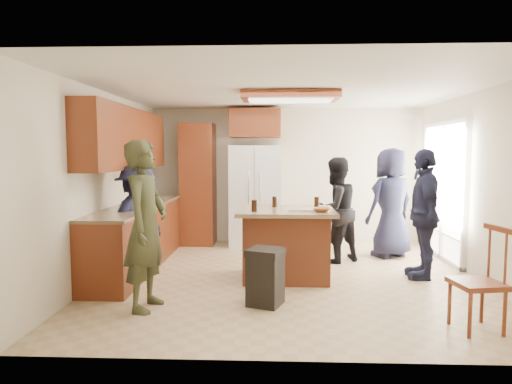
{
  "coord_description": "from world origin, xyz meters",
  "views": [
    {
      "loc": [
        -0.2,
        -6.06,
        1.69
      ],
      "look_at": [
        -0.45,
        0.05,
        1.15
      ],
      "focal_mm": 32.0,
      "sensor_mm": 36.0,
      "label": 1
    }
  ],
  "objects_px": {
    "kitchen_island": "(286,243)",
    "person_counter": "(138,222)",
    "person_side_right": "(423,214)",
    "person_front_left": "(146,225)",
    "person_behind_left": "(335,210)",
    "person_behind_right": "(391,203)",
    "trash_bin": "(265,276)",
    "spindle_chair": "(479,283)",
    "refrigerator": "(255,196)"
  },
  "relations": [
    {
      "from": "kitchen_island",
      "to": "person_counter",
      "type": "bearing_deg",
      "value": -177.56
    },
    {
      "from": "person_side_right",
      "to": "person_front_left",
      "type": "bearing_deg",
      "value": -60.75
    },
    {
      "from": "person_behind_left",
      "to": "person_side_right",
      "type": "relative_size",
      "value": 0.93
    },
    {
      "from": "person_counter",
      "to": "person_behind_right",
      "type": "bearing_deg",
      "value": -53.08
    },
    {
      "from": "person_behind_left",
      "to": "person_counter",
      "type": "distance_m",
      "value": 2.93
    },
    {
      "from": "person_behind_right",
      "to": "trash_bin",
      "type": "bearing_deg",
      "value": 20.21
    },
    {
      "from": "person_counter",
      "to": "spindle_chair",
      "type": "height_order",
      "value": "person_counter"
    },
    {
      "from": "refrigerator",
      "to": "kitchen_island",
      "type": "height_order",
      "value": "refrigerator"
    },
    {
      "from": "person_side_right",
      "to": "person_behind_right",
      "type": "bearing_deg",
      "value": -167.21
    },
    {
      "from": "person_behind_left",
      "to": "person_counter",
      "type": "relative_size",
      "value": 1.05
    },
    {
      "from": "person_side_right",
      "to": "kitchen_island",
      "type": "height_order",
      "value": "person_side_right"
    },
    {
      "from": "person_side_right",
      "to": "kitchen_island",
      "type": "bearing_deg",
      "value": -79.57
    },
    {
      "from": "spindle_chair",
      "to": "person_side_right",
      "type": "bearing_deg",
      "value": 88.3
    },
    {
      "from": "person_behind_left",
      "to": "person_side_right",
      "type": "height_order",
      "value": "person_side_right"
    },
    {
      "from": "person_counter",
      "to": "spindle_chair",
      "type": "xyz_separation_m",
      "value": [
        3.75,
        -1.64,
        -0.31
      ]
    },
    {
      "from": "person_behind_left",
      "to": "kitchen_island",
      "type": "bearing_deg",
      "value": 16.8
    },
    {
      "from": "person_behind_right",
      "to": "spindle_chair",
      "type": "relative_size",
      "value": 1.76
    },
    {
      "from": "trash_bin",
      "to": "kitchen_island",
      "type": "bearing_deg",
      "value": 77.23
    },
    {
      "from": "person_behind_right",
      "to": "person_counter",
      "type": "distance_m",
      "value": 3.95
    },
    {
      "from": "person_counter",
      "to": "refrigerator",
      "type": "xyz_separation_m",
      "value": [
        1.47,
        2.25,
        0.13
      ]
    },
    {
      "from": "person_counter",
      "to": "trash_bin",
      "type": "distance_m",
      "value": 2.04
    },
    {
      "from": "person_side_right",
      "to": "refrigerator",
      "type": "distance_m",
      "value": 3.11
    },
    {
      "from": "person_behind_left",
      "to": "refrigerator",
      "type": "xyz_separation_m",
      "value": [
        -1.27,
        1.22,
        0.09
      ]
    },
    {
      "from": "person_behind_left",
      "to": "person_behind_right",
      "type": "xyz_separation_m",
      "value": [
        0.94,
        0.39,
        0.07
      ]
    },
    {
      "from": "person_front_left",
      "to": "person_counter",
      "type": "distance_m",
      "value": 1.26
    },
    {
      "from": "person_front_left",
      "to": "person_behind_left",
      "type": "height_order",
      "value": "person_front_left"
    },
    {
      "from": "person_behind_left",
      "to": "trash_bin",
      "type": "distance_m",
      "value": 2.33
    },
    {
      "from": "person_side_right",
      "to": "trash_bin",
      "type": "height_order",
      "value": "person_side_right"
    },
    {
      "from": "person_front_left",
      "to": "person_behind_left",
      "type": "relative_size",
      "value": 1.13
    },
    {
      "from": "person_front_left",
      "to": "trash_bin",
      "type": "bearing_deg",
      "value": -75.02
    },
    {
      "from": "person_counter",
      "to": "spindle_chair",
      "type": "distance_m",
      "value": 4.11
    },
    {
      "from": "refrigerator",
      "to": "kitchen_island",
      "type": "relative_size",
      "value": 1.41
    },
    {
      "from": "spindle_chair",
      "to": "refrigerator",
      "type": "bearing_deg",
      "value": 120.35
    },
    {
      "from": "trash_bin",
      "to": "spindle_chair",
      "type": "bearing_deg",
      "value": -17.45
    },
    {
      "from": "spindle_chair",
      "to": "kitchen_island",
      "type": "bearing_deg",
      "value": 135.9
    },
    {
      "from": "person_front_left",
      "to": "person_counter",
      "type": "relative_size",
      "value": 1.18
    },
    {
      "from": "person_behind_left",
      "to": "person_side_right",
      "type": "bearing_deg",
      "value": 107.69
    },
    {
      "from": "person_side_right",
      "to": "trash_bin",
      "type": "relative_size",
      "value": 2.75
    },
    {
      "from": "person_side_right",
      "to": "person_counter",
      "type": "height_order",
      "value": "person_side_right"
    },
    {
      "from": "refrigerator",
      "to": "trash_bin",
      "type": "relative_size",
      "value": 2.86
    },
    {
      "from": "person_counter",
      "to": "person_front_left",
      "type": "bearing_deg",
      "value": -143.14
    },
    {
      "from": "person_side_right",
      "to": "trash_bin",
      "type": "xyz_separation_m",
      "value": [
        -2.08,
        -1.19,
        -0.55
      ]
    },
    {
      "from": "person_front_left",
      "to": "person_behind_left",
      "type": "distance_m",
      "value": 3.18
    },
    {
      "from": "person_counter",
      "to": "trash_bin",
      "type": "relative_size",
      "value": 2.43
    },
    {
      "from": "person_behind_right",
      "to": "spindle_chair",
      "type": "height_order",
      "value": "person_behind_right"
    },
    {
      "from": "person_behind_right",
      "to": "trash_bin",
      "type": "xyz_separation_m",
      "value": [
        -1.96,
        -2.42,
        -0.56
      ]
    },
    {
      "from": "refrigerator",
      "to": "person_side_right",
      "type": "bearing_deg",
      "value": -41.49
    },
    {
      "from": "refrigerator",
      "to": "spindle_chair",
      "type": "xyz_separation_m",
      "value": [
        2.28,
        -3.89,
        -0.45
      ]
    },
    {
      "from": "refrigerator",
      "to": "trash_bin",
      "type": "height_order",
      "value": "refrigerator"
    },
    {
      "from": "person_behind_left",
      "to": "person_behind_right",
      "type": "height_order",
      "value": "person_behind_right"
    }
  ]
}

